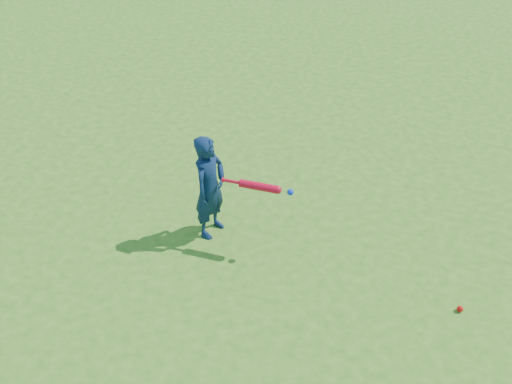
% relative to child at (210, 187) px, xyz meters
% --- Properties ---
extents(ground, '(80.00, 80.00, 0.00)m').
position_rel_child_xyz_m(ground, '(-0.56, -0.05, -0.60)').
color(ground, '#38701A').
rests_on(ground, ground).
extents(child, '(0.34, 0.47, 1.20)m').
position_rel_child_xyz_m(child, '(0.00, 0.00, 0.00)').
color(child, '#0E2141').
rests_on(child, ground).
extents(ground_ball_red, '(0.06, 0.06, 0.06)m').
position_rel_child_xyz_m(ground_ball_red, '(2.65, -0.12, -0.57)').
color(ground_ball_red, red).
rests_on(ground_ball_red, ground).
extents(bat_swing, '(0.74, 0.13, 0.08)m').
position_rel_child_xyz_m(bat_swing, '(0.58, 0.01, 0.17)').
color(bat_swing, red).
rests_on(bat_swing, ground).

